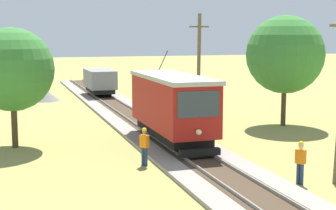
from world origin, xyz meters
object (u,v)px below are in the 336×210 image
(red_tram, at_px, (172,105))
(freight_car, at_px, (100,81))
(utility_pole_mid, at_px, (199,67))
(tree_left_near, at_px, (12,70))
(tree_right_near, at_px, (285,55))
(track_worker, at_px, (300,161))
(second_worker, at_px, (144,145))
(gravel_pile, at_px, (44,95))

(red_tram, distance_m, freight_car, 22.22)
(freight_car, height_order, utility_pole_mid, utility_pole_mid)
(tree_left_near, distance_m, tree_right_near, 17.13)
(utility_pole_mid, distance_m, track_worker, 15.44)
(utility_pole_mid, relative_size, track_worker, 4.15)
(red_tram, distance_m, tree_left_near, 8.65)
(track_worker, xyz_separation_m, second_worker, (-5.21, 4.74, 0.00))
(freight_car, distance_m, tree_right_near, 21.08)
(tree_right_near, bearing_deg, track_worker, -117.59)
(track_worker, relative_size, tree_left_near, 0.28)
(freight_car, distance_m, utility_pole_mid, 16.40)
(gravel_pile, height_order, second_worker, second_worker)
(tree_right_near, bearing_deg, red_tram, -159.30)
(tree_left_near, bearing_deg, utility_pole_mid, 20.51)
(tree_left_near, xyz_separation_m, tree_right_near, (17.06, 1.45, 0.52))
(tree_left_near, bearing_deg, second_worker, -45.93)
(freight_car, relative_size, tree_left_near, 0.82)
(utility_pole_mid, relative_size, second_worker, 4.15)
(tree_left_near, bearing_deg, track_worker, -44.25)
(red_tram, height_order, freight_car, red_tram)
(freight_car, relative_size, gravel_pile, 1.83)
(tree_left_near, height_order, tree_right_near, tree_right_near)
(freight_car, height_order, track_worker, freight_car)
(red_tram, relative_size, gravel_pile, 3.00)
(utility_pole_mid, bearing_deg, freight_car, 104.42)
(gravel_pile, distance_m, tree_right_near, 23.10)
(utility_pole_mid, distance_m, second_worker, 12.63)
(gravel_pile, relative_size, track_worker, 1.59)
(utility_pole_mid, distance_m, tree_right_near, 5.81)
(track_worker, height_order, second_worker, same)
(freight_car, relative_size, track_worker, 2.91)
(second_worker, relative_size, tree_left_near, 0.28)
(tree_left_near, bearing_deg, tree_right_near, 4.85)
(tree_left_near, bearing_deg, gravel_pile, 81.39)
(tree_right_near, bearing_deg, tree_left_near, -175.15)
(tree_right_near, bearing_deg, second_worker, -147.76)
(freight_car, bearing_deg, track_worker, -85.18)
(gravel_pile, bearing_deg, freight_car, 11.61)
(gravel_pile, xyz_separation_m, track_worker, (7.89, -29.75, 0.44))
(gravel_pile, height_order, track_worker, track_worker)
(red_tram, bearing_deg, track_worker, -73.26)
(utility_pole_mid, xyz_separation_m, second_worker, (-6.65, -10.37, -2.81))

